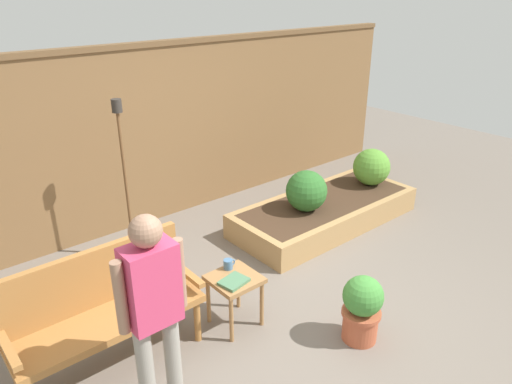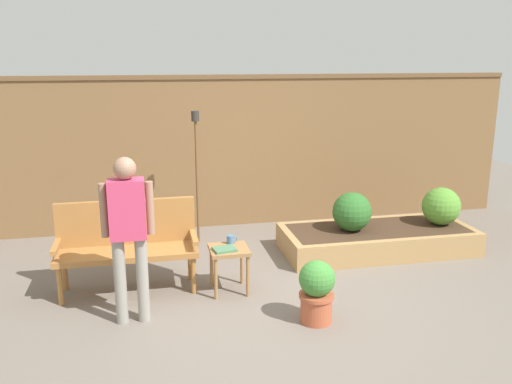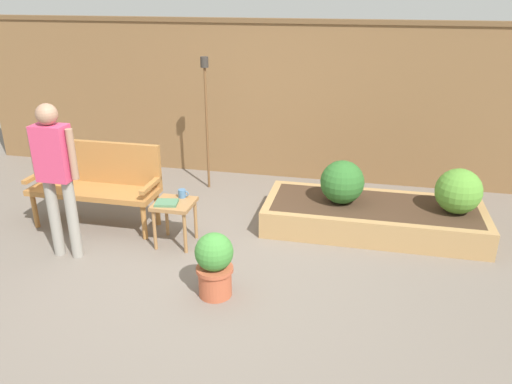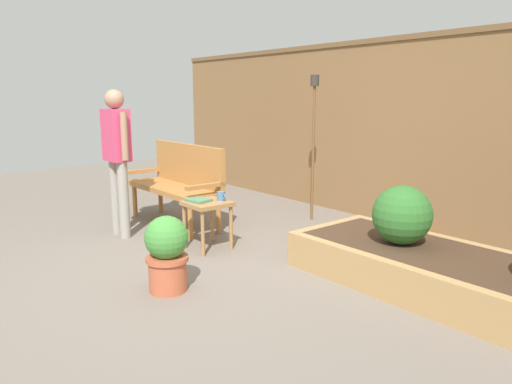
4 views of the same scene
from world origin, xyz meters
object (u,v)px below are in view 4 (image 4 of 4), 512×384
object	(u,v)px
cup_on_table	(221,196)
person_by_bench	(117,150)
shrub_near_bench	(402,215)
side_table	(207,210)
potted_boxwood	(167,252)
book_on_table	(198,200)
tiki_torch	(314,122)
garden_bench	(180,178)

from	to	relation	value
cup_on_table	person_by_bench	distance (m)	1.26
shrub_near_bench	side_table	bearing A→B (deg)	-154.66
potted_boxwood	shrub_near_bench	distance (m)	1.91
side_table	potted_boxwood	bearing A→B (deg)	-50.48
book_on_table	tiki_torch	xyz separation A→B (m)	(-0.10, 1.69, 0.69)
side_table	tiki_torch	xyz separation A→B (m)	(-0.15, 1.63, 0.79)
side_table	cup_on_table	world-z (taller)	cup_on_table
person_by_bench	potted_boxwood	bearing A→B (deg)	-12.09
book_on_table	potted_boxwood	distance (m)	1.08
cup_on_table	book_on_table	size ratio (longest dim) A/B	0.52
tiki_torch	person_by_bench	distance (m)	2.27
tiki_torch	person_by_bench	size ratio (longest dim) A/B	1.11
garden_bench	book_on_table	world-z (taller)	garden_bench
cup_on_table	side_table	bearing A→B (deg)	-106.73
tiki_torch	cup_on_table	bearing A→B (deg)	-82.58
shrub_near_bench	tiki_torch	world-z (taller)	tiki_torch
book_on_table	person_by_bench	xyz separation A→B (m)	(-0.93, -0.41, 0.44)
side_table	person_by_bench	world-z (taller)	person_by_bench
cup_on_table	tiki_torch	bearing A→B (deg)	97.42
garden_bench	side_table	distance (m)	1.09
shrub_near_bench	tiki_torch	distance (m)	2.10
garden_bench	book_on_table	size ratio (longest dim) A/B	6.43
garden_bench	potted_boxwood	world-z (taller)	garden_bench
side_table	garden_bench	bearing A→B (deg)	163.48
garden_bench	side_table	world-z (taller)	garden_bench
shrub_near_bench	book_on_table	bearing A→B (deg)	-153.64
book_on_table	shrub_near_bench	size ratio (longest dim) A/B	0.46
book_on_table	person_by_bench	bearing A→B (deg)	-166.61
side_table	book_on_table	world-z (taller)	book_on_table
potted_boxwood	shrub_near_bench	bearing A→B (deg)	58.66
book_on_table	shrub_near_bench	distance (m)	1.92
tiki_torch	person_by_bench	world-z (taller)	tiki_torch
side_table	book_on_table	size ratio (longest dim) A/B	2.14
cup_on_table	book_on_table	world-z (taller)	cup_on_table
shrub_near_bench	garden_bench	bearing A→B (deg)	-169.84
cup_on_table	potted_boxwood	world-z (taller)	potted_boxwood
shrub_near_bench	tiki_torch	xyz separation A→B (m)	(-1.82, 0.84, 0.64)
garden_bench	tiki_torch	distance (m)	1.71
potted_boxwood	side_table	bearing A→B (deg)	129.52
side_table	potted_boxwood	distance (m)	1.07
garden_bench	person_by_bench	world-z (taller)	person_by_bench
side_table	cup_on_table	size ratio (longest dim) A/B	4.15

